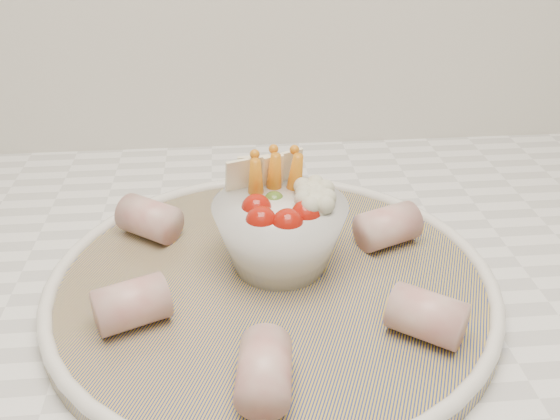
{
  "coord_description": "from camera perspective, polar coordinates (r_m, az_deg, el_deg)",
  "views": [
    {
      "loc": [
        0.02,
        1.0,
        1.24
      ],
      "look_at": [
        0.06,
        1.45,
        0.99
      ],
      "focal_mm": 40.0,
      "sensor_mm": 36.0,
      "label": 1
    }
  ],
  "objects": [
    {
      "name": "veggie_bowl",
      "position": [
        0.53,
        0.08,
        -1.73
      ],
      "size": [
        0.11,
        0.11,
        0.1
      ],
      "color": "silver",
      "rests_on": "serving_platter"
    },
    {
      "name": "serving_platter",
      "position": [
        0.53,
        -0.74,
        -6.72
      ],
      "size": [
        0.49,
        0.49,
        0.02
      ],
      "color": "navy",
      "rests_on": "kitchen_counter"
    },
    {
      "name": "cured_meat_rolls",
      "position": [
        0.52,
        -0.76,
        -4.73
      ],
      "size": [
        0.28,
        0.31,
        0.04
      ],
      "color": "#B25551",
      "rests_on": "serving_platter"
    }
  ]
}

